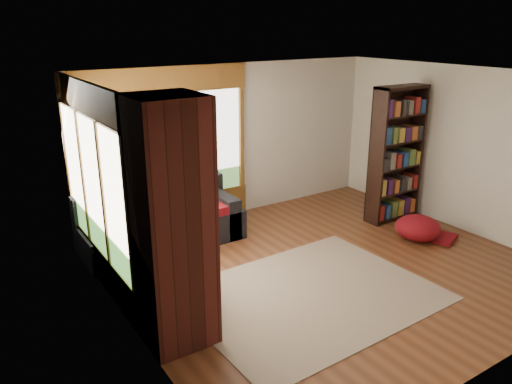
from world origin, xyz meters
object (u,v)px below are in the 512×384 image
sectional_sofa (145,237)px  dog_tan (161,206)px  brick_chimney (172,226)px  dog_brindle (127,225)px  area_rug (310,295)px  pouf (418,227)px  bookshelf (396,155)px

sectional_sofa → dog_tan: dog_tan is taller
brick_chimney → dog_tan: bearing=70.9°
dog_tan → dog_brindle: dog_tan is taller
area_rug → dog_brindle: 2.47m
dog_tan → dog_brindle: 0.73m
brick_chimney → dog_tan: (0.65, 1.87, -0.51)m
sectional_sofa → pouf: bearing=-25.4°
area_rug → pouf: bearing=9.4°
dog_tan → dog_brindle: bearing=-160.7°
dog_tan → dog_brindle: (-0.62, -0.37, -0.02)m
bookshelf → brick_chimney: bearing=-165.9°
area_rug → dog_brindle: size_ratio=3.06×
bookshelf → dog_brindle: (-4.51, 0.35, -0.36)m
dog_brindle → brick_chimney: bearing=148.4°
brick_chimney → sectional_sofa: (0.45, 2.05, -1.00)m
bookshelf → dog_brindle: bookshelf is taller
bookshelf → dog_tan: (-3.89, 0.73, -0.34)m
area_rug → pouf: (2.48, 0.41, 0.19)m
area_rug → pouf: size_ratio=4.32×
area_rug → bookshelf: bookshelf is taller
sectional_sofa → dog_brindle: size_ratio=2.23×
bookshelf → dog_tan: bookshelf is taller
dog_tan → sectional_sofa: bearing=126.2°
area_rug → dog_brindle: bearing=137.0°
dog_brindle → bookshelf: bearing=-125.1°
pouf → dog_tan: size_ratio=0.69×
bookshelf → pouf: bookshelf is taller
area_rug → brick_chimney: bearing=176.5°
pouf → dog_brindle: size_ratio=0.71×
brick_chimney → bookshelf: size_ratio=1.15×
bookshelf → pouf: (-0.32, -0.83, -0.94)m
brick_chimney → dog_tan: 2.04m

